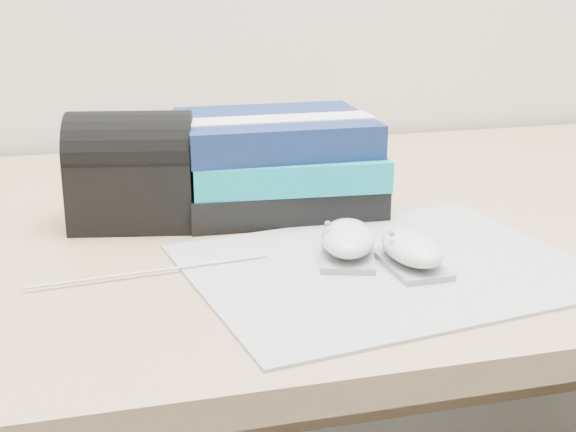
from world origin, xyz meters
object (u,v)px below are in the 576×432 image
object	(u,v)px
mouse_rear	(348,241)
book_stack	(278,163)
desk	(292,361)
mouse_front	(412,251)
pouch	(132,170)

from	to	relation	value
mouse_rear	book_stack	xyz separation A→B (m)	(-0.02, 0.20, 0.04)
desk	mouse_front	bearing A→B (deg)	-79.65
desk	book_stack	bearing A→B (deg)	-131.14
desk	pouch	bearing A→B (deg)	-165.83
desk	mouse_front	size ratio (longest dim) A/B	16.77
book_stack	pouch	size ratio (longest dim) A/B	1.59
mouse_front	book_stack	size ratio (longest dim) A/B	0.39
desk	mouse_rear	bearing A→B (deg)	-90.76
pouch	desk	bearing A→B (deg)	14.17
mouse_rear	pouch	xyz separation A→B (m)	(-0.20, 0.18, 0.04)
mouse_front	pouch	bearing A→B (deg)	139.27
book_stack	pouch	bearing A→B (deg)	-173.03
mouse_rear	pouch	distance (m)	0.27
mouse_rear	mouse_front	distance (m)	0.07
mouse_front	book_stack	distance (m)	0.26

